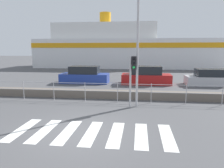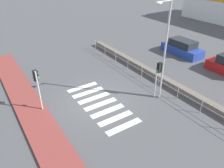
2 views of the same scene
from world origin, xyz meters
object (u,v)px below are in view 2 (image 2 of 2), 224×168
object	(u,v)px
traffic_light_near	(37,82)
streetlamp	(164,43)
traffic_light_far	(158,72)
parked_car_blue	(182,48)

from	to	relation	value
traffic_light_near	streetlamp	world-z (taller)	streetlamp
traffic_light_near	traffic_light_far	size ratio (longest dim) A/B	1.05
traffic_light_near	parked_car_blue	size ratio (longest dim) A/B	0.66
traffic_light_far	streetlamp	world-z (taller)	streetlamp
streetlamp	traffic_light_near	bearing A→B (deg)	-113.87
traffic_light_far	parked_car_blue	xyz separation A→B (m)	(-4.52, 7.87, -1.32)
traffic_light_near	parked_car_blue	bearing A→B (deg)	96.09
parked_car_blue	traffic_light_near	bearing A→B (deg)	-83.91
traffic_light_far	parked_car_blue	bearing A→B (deg)	119.88
traffic_light_near	parked_car_blue	world-z (taller)	traffic_light_near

